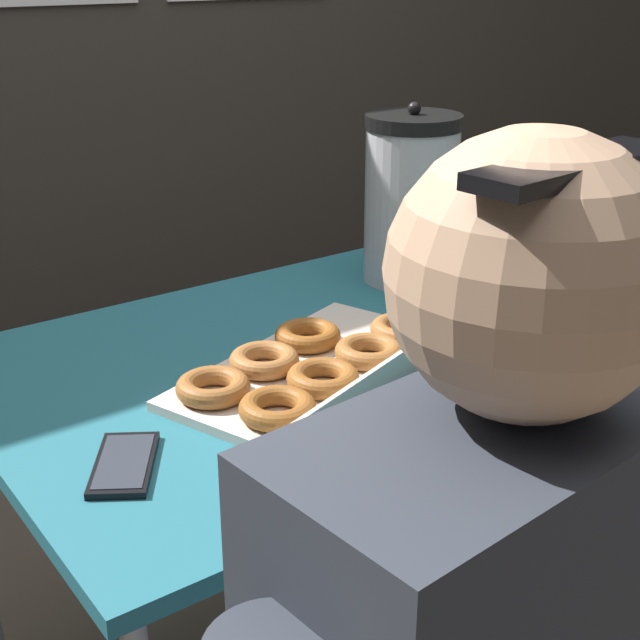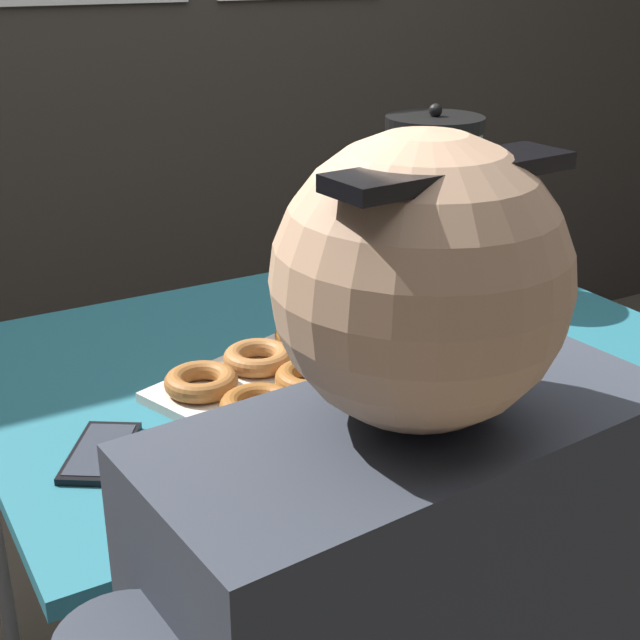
{
  "view_description": "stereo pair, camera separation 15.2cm",
  "coord_description": "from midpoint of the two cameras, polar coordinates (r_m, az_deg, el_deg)",
  "views": [
    {
      "loc": [
        -0.86,
        -1.15,
        1.41
      ],
      "look_at": [
        -0.03,
        0.0,
        0.83
      ],
      "focal_mm": 50.0,
      "sensor_mm": 36.0,
      "label": 1
    },
    {
      "loc": [
        -0.73,
        -1.23,
        1.41
      ],
      "look_at": [
        -0.03,
        0.0,
        0.83
      ],
      "focal_mm": 50.0,
      "sensor_mm": 36.0,
      "label": 2
    }
  ],
  "objects": [
    {
      "name": "back_wall",
      "position": [
        2.66,
        -13.04,
        18.05
      ],
      "size": [
        6.0,
        0.11,
        2.46
      ],
      "color": "#38332D",
      "rests_on": "ground"
    },
    {
      "name": "folding_table",
      "position": [
        1.59,
        3.53,
        -3.58
      ],
      "size": [
        1.21,
        0.84,
        0.77
      ],
      "color": "#236675",
      "rests_on": "ground"
    },
    {
      "name": "donut_box",
      "position": [
        1.45,
        2.19,
        -2.99
      ],
      "size": [
        0.57,
        0.42,
        0.05
      ],
      "rotation": [
        0.0,
        0.0,
        0.33
      ],
      "color": "beige",
      "rests_on": "folding_table"
    },
    {
      "name": "coffee_urn",
      "position": [
        1.86,
        9.48,
        7.44
      ],
      "size": [
        0.2,
        0.22,
        0.37
      ],
      "color": "silver",
      "rests_on": "folding_table"
    },
    {
      "name": "cell_phone",
      "position": [
        1.26,
        -10.53,
        -8.41
      ],
      "size": [
        0.15,
        0.17,
        0.01
      ],
      "rotation": [
        0.0,
        0.0,
        -0.57
      ],
      "color": "black",
      "rests_on": "folding_table"
    }
  ]
}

